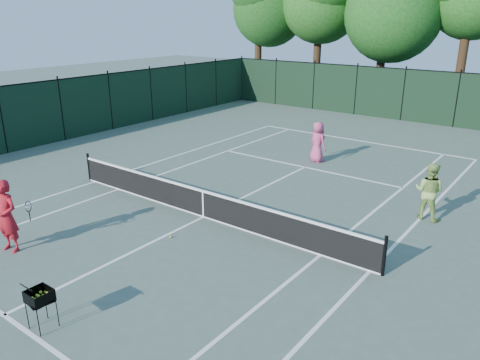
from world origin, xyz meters
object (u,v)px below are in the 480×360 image
Objects in this scene: coach at (7,216)px; loose_ball_midcourt at (171,237)px; player_green at (429,191)px; player_pink at (318,142)px; ball_hopper at (39,296)px.

coach reaches higher than loose_ball_midcourt.
player_green is at bearing 47.06° from loose_ball_midcourt.
loose_ball_midcourt is at bearing 113.36° from player_pink.
coach is 12.48m from player_pink.
ball_hopper is at bearing 68.75° from player_green.
coach reaches higher than ball_hopper.
player_pink is at bearing 91.35° from loose_ball_midcourt.
coach is 2.29× the size of ball_hopper.
loose_ball_midcourt is (2.90, 3.10, -0.96)m from coach.
loose_ball_midcourt is at bearing 35.62° from coach.
player_pink is 13.57m from ball_hopper.
player_pink is (2.69, 12.19, -0.12)m from coach.
loose_ball_midcourt is (-0.84, 4.44, -0.69)m from ball_hopper.
player_green is 2.09× the size of ball_hopper.
coach is 4.35m from loose_ball_midcourt.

